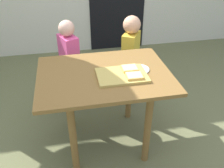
{
  "coord_description": "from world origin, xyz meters",
  "views": [
    {
      "loc": [
        -0.28,
        -1.76,
        1.8
      ],
      "look_at": [
        0.07,
        0.0,
        0.65
      ],
      "focal_mm": 39.56,
      "sensor_mm": 36.0,
      "label": 1
    }
  ],
  "objects_px": {
    "dining_table": "(104,85)",
    "pizza_slice_near_right": "(134,76)",
    "pizza_slice_far_right": "(130,68)",
    "child_right": "(131,54)",
    "cutting_board": "(122,75)",
    "plate_white_right": "(139,69)",
    "child_left": "(70,60)"
  },
  "relations": [
    {
      "from": "pizza_slice_near_right",
      "to": "cutting_board",
      "type": "bearing_deg",
      "value": 145.36
    },
    {
      "from": "plate_white_right",
      "to": "child_left",
      "type": "bearing_deg",
      "value": 131.29
    },
    {
      "from": "child_right",
      "to": "cutting_board",
      "type": "bearing_deg",
      "value": -110.64
    },
    {
      "from": "cutting_board",
      "to": "plate_white_right",
      "type": "bearing_deg",
      "value": 26.29
    },
    {
      "from": "dining_table",
      "to": "pizza_slice_near_right",
      "type": "bearing_deg",
      "value": -32.14
    },
    {
      "from": "pizza_slice_near_right",
      "to": "child_right",
      "type": "bearing_deg",
      "value": 76.86
    },
    {
      "from": "dining_table",
      "to": "child_right",
      "type": "xyz_separation_m",
      "value": [
        0.4,
        0.64,
        -0.04
      ]
    },
    {
      "from": "pizza_slice_far_right",
      "to": "child_right",
      "type": "distance_m",
      "value": 0.7
    },
    {
      "from": "dining_table",
      "to": "plate_white_right",
      "type": "xyz_separation_m",
      "value": [
        0.3,
        0.0,
        0.12
      ]
    },
    {
      "from": "child_right",
      "to": "pizza_slice_near_right",
      "type": "bearing_deg",
      "value": -103.14
    },
    {
      "from": "dining_table",
      "to": "child_left",
      "type": "xyz_separation_m",
      "value": [
        -0.27,
        0.65,
        -0.06
      ]
    },
    {
      "from": "cutting_board",
      "to": "plate_white_right",
      "type": "distance_m",
      "value": 0.18
    },
    {
      "from": "pizza_slice_far_right",
      "to": "child_left",
      "type": "xyz_separation_m",
      "value": [
        -0.48,
        0.66,
        -0.21
      ]
    },
    {
      "from": "dining_table",
      "to": "pizza_slice_near_right",
      "type": "distance_m",
      "value": 0.3
    },
    {
      "from": "pizza_slice_far_right",
      "to": "child_left",
      "type": "height_order",
      "value": "child_left"
    },
    {
      "from": "dining_table",
      "to": "cutting_board",
      "type": "height_order",
      "value": "cutting_board"
    },
    {
      "from": "dining_table",
      "to": "pizza_slice_far_right",
      "type": "bearing_deg",
      "value": -2.83
    },
    {
      "from": "pizza_slice_near_right",
      "to": "dining_table",
      "type": "bearing_deg",
      "value": 147.86
    },
    {
      "from": "cutting_board",
      "to": "plate_white_right",
      "type": "relative_size",
      "value": 2.24
    },
    {
      "from": "pizza_slice_far_right",
      "to": "pizza_slice_near_right",
      "type": "height_order",
      "value": "same"
    },
    {
      "from": "pizza_slice_far_right",
      "to": "dining_table",
      "type": "bearing_deg",
      "value": 177.17
    },
    {
      "from": "plate_white_right",
      "to": "cutting_board",
      "type": "bearing_deg",
      "value": -153.71
    },
    {
      "from": "pizza_slice_near_right",
      "to": "child_right",
      "type": "xyz_separation_m",
      "value": [
        0.18,
        0.78,
        -0.19
      ]
    },
    {
      "from": "dining_table",
      "to": "pizza_slice_near_right",
      "type": "height_order",
      "value": "pizza_slice_near_right"
    },
    {
      "from": "plate_white_right",
      "to": "child_right",
      "type": "xyz_separation_m",
      "value": [
        0.1,
        0.63,
        -0.17
      ]
    },
    {
      "from": "pizza_slice_far_right",
      "to": "pizza_slice_near_right",
      "type": "distance_m",
      "value": 0.13
    },
    {
      "from": "dining_table",
      "to": "child_left",
      "type": "relative_size",
      "value": 1.08
    },
    {
      "from": "cutting_board",
      "to": "child_left",
      "type": "height_order",
      "value": "child_left"
    },
    {
      "from": "child_right",
      "to": "child_left",
      "type": "bearing_deg",
      "value": 179.0
    },
    {
      "from": "cutting_board",
      "to": "child_right",
      "type": "relative_size",
      "value": 0.39
    },
    {
      "from": "plate_white_right",
      "to": "child_right",
      "type": "relative_size",
      "value": 0.17
    },
    {
      "from": "cutting_board",
      "to": "child_left",
      "type": "bearing_deg",
      "value": 118.89
    }
  ]
}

